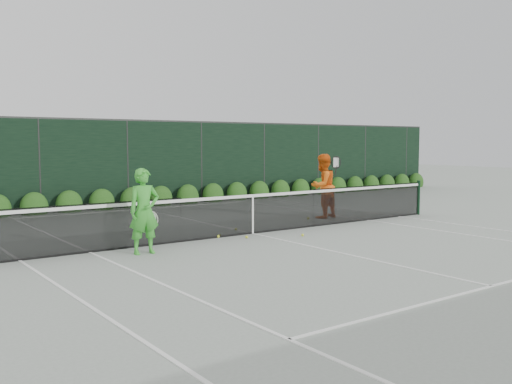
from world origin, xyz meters
TOP-DOWN VIEW (x-y plane):
  - ground at (0.00, 0.00)m, footprint 80.00×80.00m
  - tennis_net at (-0.02, 0.00)m, footprint 12.90×0.10m
  - player_woman at (-3.24, -0.74)m, footprint 0.68×0.46m
  - player_man at (3.41, 1.16)m, footprint 1.03×0.86m
  - court_lines at (0.00, 0.00)m, footprint 11.03×23.83m
  - windscreen_fence at (0.00, -2.71)m, footprint 32.00×21.07m
  - hedge_row at (-0.00, 7.15)m, footprint 31.66×0.65m
  - tennis_balls at (0.19, 0.08)m, footprint 3.93×2.26m

SIDE VIEW (x-z plane):
  - ground at x=0.00m, z-range 0.00..0.00m
  - court_lines at x=0.00m, z-range 0.00..0.01m
  - tennis_balls at x=0.19m, z-range 0.00..0.07m
  - hedge_row at x=0.00m, z-range -0.23..0.70m
  - tennis_net at x=-0.02m, z-range 0.00..1.07m
  - player_woman at x=-3.24m, z-range 0.00..1.74m
  - player_man at x=3.41m, z-range 0.00..1.91m
  - windscreen_fence at x=0.00m, z-range -0.02..3.04m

